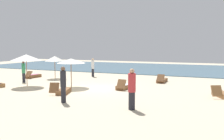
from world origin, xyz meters
The scene contains 14 objects.
ground_plane centered at (0.00, 0.00, 0.00)m, with size 60.00×60.00×0.00m, color beige.
ocean_water centered at (0.00, 17.00, 0.03)m, with size 48.00×16.00×0.06m, color #476B7F.
umbrella_1 centered at (-5.84, 3.32, 1.81)m, with size 1.75×1.75×2.03m.
umbrella_2 centered at (-1.89, -0.13, 1.88)m, with size 2.04×2.04×2.05m.
umbrella_3 centered at (-5.04, -1.15, 2.12)m, with size 2.19×2.19×2.33m.
lounger_0 centered at (1.89, 0.58, 0.18)m, with size 0.72×1.68×0.74m.
lounger_1 centered at (-8.04, 2.87, 0.18)m, with size 0.77×1.75×0.68m.
lounger_2 centered at (3.63, 4.76, 0.17)m, with size 0.65×1.69×0.71m.
lounger_3 centered at (8.02, 0.30, 0.17)m, with size 1.24×1.73×0.74m.
lounger_5 centered at (-1.02, -2.45, 0.17)m, with size 1.08×1.73×0.75m.
person_0 centered at (-6.66, 0.26, 0.90)m, with size 0.34×0.34×1.75m.
person_2 centered at (0.41, -4.46, 0.98)m, with size 0.41×0.41×1.89m.
person_3 centered at (4.13, -4.39, 0.97)m, with size 0.42×0.42×1.91m.
person_5 centered at (-3.24, 5.76, 0.93)m, with size 0.38×0.38×1.80m.
Camera 1 is at (7.69, -14.96, 2.93)m, focal length 39.18 mm.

